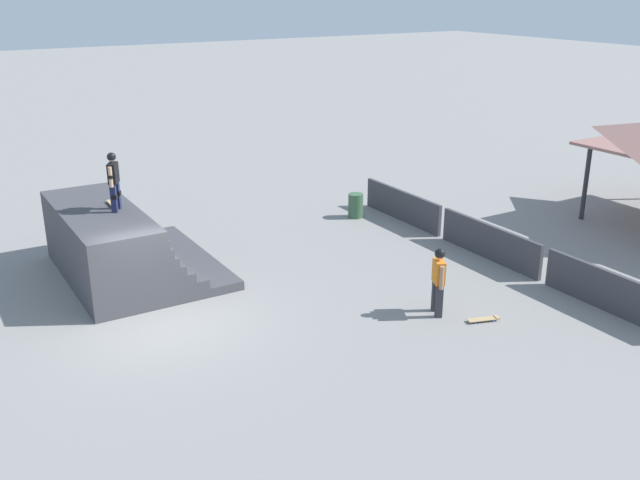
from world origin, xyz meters
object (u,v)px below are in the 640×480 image
(skateboard_on_deck, at_px, (113,204))
(skateboard_on_ground, at_px, (484,319))
(skater_on_deck, at_px, (114,178))
(bystander_walking, at_px, (439,276))
(trash_bin, at_px, (356,206))

(skateboard_on_deck, xyz_separation_m, skateboard_on_ground, (7.61, 6.76, -2.02))
(skateboard_on_deck, bearing_deg, skater_on_deck, -2.34)
(skater_on_deck, xyz_separation_m, skateboard_on_ground, (7.14, 6.80, -2.88))
(skateboard_on_deck, height_order, bystander_walking, skateboard_on_deck)
(skateboard_on_deck, bearing_deg, trash_bin, 98.10)
(skateboard_on_deck, distance_m, trash_bin, 8.82)
(skateboard_on_ground, bearing_deg, trash_bin, 95.11)
(skateboard_on_deck, bearing_deg, bystander_walking, 44.54)
(skater_on_deck, bearing_deg, bystander_walking, 75.44)
(trash_bin, bearing_deg, skateboard_on_deck, -84.40)
(skateboard_on_ground, relative_size, trash_bin, 0.98)
(bystander_walking, distance_m, skateboard_on_ground, 1.53)
(skater_on_deck, relative_size, skateboard_on_deck, 1.98)
(skateboard_on_deck, height_order, trash_bin, skateboard_on_deck)
(skateboard_on_ground, distance_m, trash_bin, 8.67)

